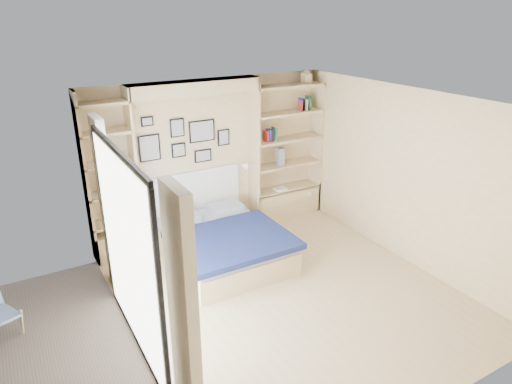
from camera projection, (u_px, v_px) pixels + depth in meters
ground at (286, 292)px, 6.00m from camera, size 4.50×4.50×0.00m
room_shell at (208, 185)px, 6.64m from camera, size 4.50×4.50×4.50m
bed at (222, 242)px, 6.72m from camera, size 1.62×2.03×1.07m
photo_gallery at (184, 140)px, 6.98m from camera, size 1.48×0.02×0.82m
reading_lamps at (201, 173)px, 7.06m from camera, size 1.92×0.12×0.15m
shelf_decor at (272, 125)px, 7.52m from camera, size 3.51×0.23×2.03m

